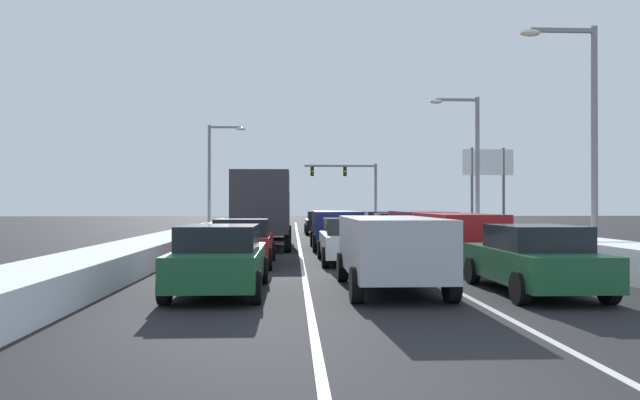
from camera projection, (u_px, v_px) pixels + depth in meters
The scene contains 25 objects.
ground_plane at pixel (336, 246), 28.14m from camera, with size 145.26×145.26×0.00m, color black.
lane_stripe_between_right_lane_and_center_lane at pixel (358, 239), 33.80m from camera, with size 0.14×61.45×0.01m, color silver.
lane_stripe_between_center_lane_and_left_lane at pixel (298, 239), 33.65m from camera, with size 0.14×61.45×0.01m, color silver.
snow_bank_right_shoulder at pixel (451, 231), 34.05m from camera, with size 1.80×61.45×0.89m, color white.
snow_bank_left_shoulder at pixel (204, 233), 33.40m from camera, with size 1.94×61.45×0.74m, color white.
sedan_green_right_lane_nearest at pixel (533, 259), 13.23m from camera, with size 2.00×4.50×1.51m.
suv_red_right_lane_second at pixel (456, 234), 19.40m from camera, with size 2.16×4.90×1.67m.
suv_maroon_right_lane_third at pixel (421, 227), 25.38m from camera, with size 2.16×4.90×1.67m.
sedan_tan_right_lane_fourth at pixel (392, 227), 31.36m from camera, with size 2.00×4.50×1.51m.
sedan_gray_right_lane_fifth at pixel (379, 223), 37.78m from camera, with size 2.00×4.50×1.51m.
suv_silver_center_lane_nearest at pixel (390, 246), 13.61m from camera, with size 2.16×4.90×1.67m.
sedan_white_center_lane_second at pixel (349, 240), 20.10m from camera, with size 2.00×4.50×1.51m.
suv_navy_center_lane_third at pixel (336, 226), 26.32m from camera, with size 2.16×4.90×1.67m.
sedan_charcoal_center_lane_fourth at pixel (330, 226), 32.86m from camera, with size 2.00×4.50×1.51m.
sedan_black_center_lane_fifth at pixel (320, 223), 39.60m from camera, with size 2.00×4.50×1.51m.
sedan_green_left_lane_nearest at pixel (220, 259), 13.26m from camera, with size 2.00×4.50×1.51m.
sedan_red_left_lane_second at pixel (243, 242), 19.27m from camera, with size 2.00×4.50×1.51m.
box_truck_left_lane_third at pixel (263, 206), 26.90m from camera, with size 2.53×7.20×3.36m.
sedan_tan_left_lane_fourth at pixel (272, 225), 34.24m from camera, with size 2.00×4.50×1.51m.
sedan_gray_left_lane_fifth at pixel (275, 222), 40.95m from camera, with size 2.00×4.50×1.51m.
traffic_light_gantry at pixel (353, 180), 61.84m from camera, with size 7.54×0.47×6.20m.
street_lamp_right_near at pixel (584, 121), 20.17m from camera, with size 2.66×0.36×7.99m.
street_lamp_right_mid at pixel (470, 154), 31.30m from camera, with size 2.66×0.36×7.60m.
street_lamp_left_mid at pixel (215, 168), 41.89m from camera, with size 2.66×0.36×7.54m.
roadside_sign_right at pixel (488, 171), 37.19m from camera, with size 3.20×0.16×5.50m.
Camera 1 is at (-2.03, -5.75, 1.97)m, focal length 33.58 mm.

